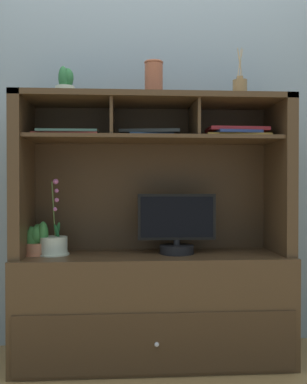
% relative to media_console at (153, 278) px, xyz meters
% --- Properties ---
extents(floor_plane, '(6.00, 6.00, 0.02)m').
position_rel_media_console_xyz_m(floor_plane, '(0.00, -0.01, -0.45)').
color(floor_plane, olive).
rests_on(floor_plane, ground).
extents(back_wall, '(6.00, 0.02, 2.80)m').
position_rel_media_console_xyz_m(back_wall, '(0.00, 0.25, 0.96)').
color(back_wall, gray).
rests_on(back_wall, ground).
extents(media_console, '(1.47, 0.49, 1.43)m').
position_rel_media_console_xyz_m(media_console, '(0.00, 0.00, 0.00)').
color(media_console, '#45311E').
rests_on(media_console, ground).
extents(tv_monitor, '(0.43, 0.19, 0.33)m').
position_rel_media_console_xyz_m(tv_monitor, '(0.13, -0.01, 0.28)').
color(tv_monitor, black).
rests_on(tv_monitor, media_console).
extents(potted_orchid, '(0.17, 0.17, 0.41)m').
position_rel_media_console_xyz_m(potted_orchid, '(-0.54, -0.00, 0.19)').
color(potted_orchid, silver).
rests_on(potted_orchid, media_console).
extents(potted_fern, '(0.14, 0.14, 0.18)m').
position_rel_media_console_xyz_m(potted_fern, '(-0.63, -0.00, 0.22)').
color(potted_fern, '#B46F4E').
rests_on(potted_fern, media_console).
extents(magazine_stack_left, '(0.36, 0.21, 0.03)m').
position_rel_media_console_xyz_m(magazine_stack_left, '(-0.46, -0.02, 0.79)').
color(magazine_stack_left, '#A33932').
rests_on(magazine_stack_left, media_console).
extents(magazine_stack_centre, '(0.35, 0.24, 0.05)m').
position_rel_media_console_xyz_m(magazine_stack_centre, '(0.46, -0.02, 0.80)').
color(magazine_stack_centre, '#BD8D38').
rests_on(magazine_stack_centre, media_console).
extents(magazine_stack_right, '(0.36, 0.30, 0.04)m').
position_rel_media_console_xyz_m(magazine_stack_right, '(-0.01, 0.05, 0.80)').
color(magazine_stack_right, '#335481').
rests_on(magazine_stack_right, media_console).
extents(diffuser_bottle, '(0.08, 0.08, 0.28)m').
position_rel_media_console_xyz_m(diffuser_bottle, '(0.48, -0.01, 1.04)').
color(diffuser_bottle, olive).
rests_on(diffuser_bottle, media_console).
extents(potted_succulent, '(0.12, 0.12, 0.15)m').
position_rel_media_console_xyz_m(potted_succulent, '(-0.47, -0.02, 1.05)').
color(potted_succulent, beige).
rests_on(potted_succulent, media_console).
extents(ceramic_vase, '(0.10, 0.10, 0.19)m').
position_rel_media_console_xyz_m(ceramic_vase, '(0.00, -0.03, 1.09)').
color(ceramic_vase, brown).
rests_on(ceramic_vase, media_console).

